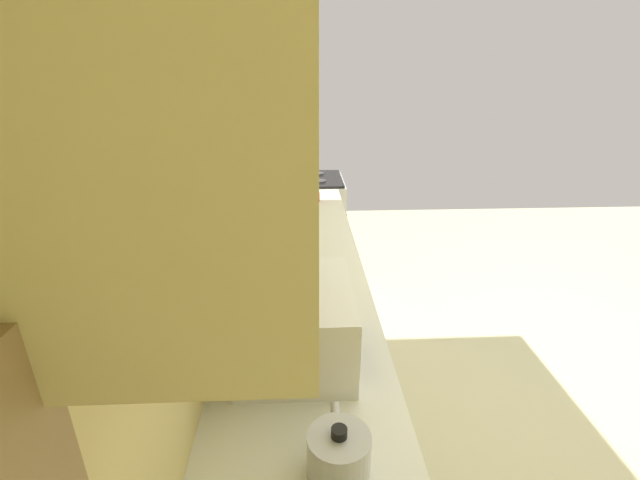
{
  "coord_description": "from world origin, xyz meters",
  "views": [
    {
      "loc": [
        -1.94,
        1.32,
        1.83
      ],
      "look_at": [
        -0.42,
        1.25,
        1.2
      ],
      "focal_mm": 24.19,
      "sensor_mm": 36.0,
      "label": 1
    }
  ],
  "objects_px": {
    "bowl": "(312,196)",
    "kettle": "(339,454)",
    "microwave": "(296,322)",
    "oven_range": "(305,226)"
  },
  "relations": [
    {
      "from": "bowl",
      "to": "microwave",
      "type": "bearing_deg",
      "value": 176.71
    },
    {
      "from": "microwave",
      "to": "bowl",
      "type": "distance_m",
      "value": 1.81
    },
    {
      "from": "microwave",
      "to": "bowl",
      "type": "height_order",
      "value": "microwave"
    },
    {
      "from": "oven_range",
      "to": "bowl",
      "type": "distance_m",
      "value": 0.77
    },
    {
      "from": "bowl",
      "to": "kettle",
      "type": "height_order",
      "value": "kettle"
    },
    {
      "from": "oven_range",
      "to": "bowl",
      "type": "relative_size",
      "value": 8.81
    },
    {
      "from": "kettle",
      "to": "oven_range",
      "type": "bearing_deg",
      "value": 0.87
    },
    {
      "from": "microwave",
      "to": "oven_range",
      "type": "bearing_deg",
      "value": -1.42
    },
    {
      "from": "microwave",
      "to": "bowl",
      "type": "relative_size",
      "value": 3.88
    },
    {
      "from": "microwave",
      "to": "kettle",
      "type": "distance_m",
      "value": 0.5
    }
  ]
}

